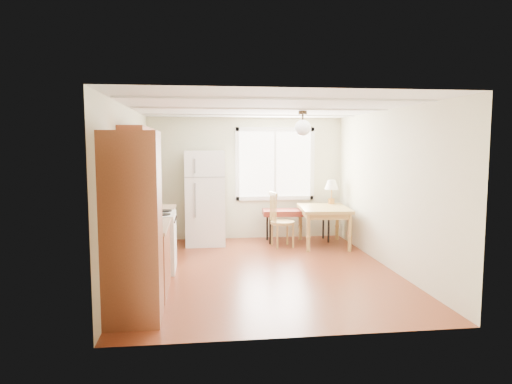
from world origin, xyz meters
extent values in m
cube|color=#5B2212|center=(0.00, 0.00, 0.00)|extent=(4.60, 5.60, 0.12)
cube|color=white|center=(0.00, 0.00, 2.50)|extent=(4.60, 5.60, 0.12)
cube|color=beige|center=(0.00, 2.50, 1.25)|extent=(4.60, 0.10, 2.50)
cube|color=beige|center=(0.00, -2.50, 1.25)|extent=(4.60, 0.10, 2.50)
cube|color=beige|center=(-2.00, 0.00, 1.25)|extent=(0.10, 5.60, 2.50)
cube|color=beige|center=(2.00, 0.00, 1.25)|extent=(0.10, 5.60, 2.50)
cube|color=brown|center=(-1.70, -1.85, 1.05)|extent=(0.60, 0.60, 2.10)
cube|color=brown|center=(-1.70, -0.85, 0.43)|extent=(0.60, 1.10, 0.86)
cube|color=tan|center=(-1.69, -0.85, 0.88)|extent=(0.62, 1.14, 0.04)
cube|color=white|center=(-1.68, 0.20, 0.45)|extent=(0.65, 0.76, 0.90)
cube|color=brown|center=(-1.70, 0.95, 0.43)|extent=(0.60, 0.60, 0.86)
cube|color=brown|center=(-1.83, -0.15, 1.85)|extent=(0.33, 1.60, 0.70)
cube|color=white|center=(0.60, 2.48, 1.55)|extent=(1.50, 0.02, 1.35)
cylinder|color=black|center=(0.70, 0.40, 2.46)|extent=(0.14, 0.14, 0.06)
cylinder|color=black|center=(0.70, 0.40, 2.36)|extent=(0.03, 0.03, 0.16)
sphere|color=white|center=(0.70, 0.40, 2.22)|extent=(0.26, 0.26, 0.26)
cube|color=white|center=(-0.86, 2.03, 0.92)|extent=(0.76, 0.76, 1.83)
cube|color=gray|center=(-0.86, 1.65, 1.35)|extent=(0.75, 0.02, 0.02)
cube|color=gray|center=(-1.05, 1.64, 1.10)|extent=(0.03, 0.03, 1.10)
cube|color=#5A1B15|center=(0.99, 2.03, 0.59)|extent=(1.44, 0.62, 0.11)
cylinder|color=black|center=(0.40, 1.83, 0.27)|extent=(0.04, 0.04, 0.54)
cylinder|color=black|center=(1.58, 1.83, 0.27)|extent=(0.04, 0.04, 0.54)
cylinder|color=black|center=(0.40, 2.23, 0.27)|extent=(0.04, 0.04, 0.54)
cylinder|color=black|center=(1.58, 2.23, 0.27)|extent=(0.04, 0.04, 0.54)
cube|color=olive|center=(1.41, 1.60, 0.72)|extent=(1.00, 1.27, 0.06)
cube|color=olive|center=(1.41, 1.60, 0.64)|extent=(0.89, 1.17, 0.10)
cylinder|color=olive|center=(0.99, 1.10, 0.35)|extent=(0.07, 0.07, 0.69)
cylinder|color=olive|center=(1.75, 1.04, 0.35)|extent=(0.07, 0.07, 0.69)
cylinder|color=olive|center=(1.08, 2.16, 0.35)|extent=(0.07, 0.07, 0.69)
cylinder|color=olive|center=(1.84, 2.10, 0.35)|extent=(0.07, 0.07, 0.69)
cylinder|color=olive|center=(0.60, 1.57, 0.47)|extent=(0.46, 0.46, 0.05)
cylinder|color=olive|center=(0.47, 1.39, 0.24)|extent=(0.04, 0.04, 0.47)
cylinder|color=olive|center=(0.78, 1.44, 0.24)|extent=(0.04, 0.04, 0.47)
cylinder|color=olive|center=(0.42, 1.70, 0.24)|extent=(0.04, 0.04, 0.47)
cylinder|color=olive|center=(0.73, 1.75, 0.24)|extent=(0.04, 0.04, 0.47)
cylinder|color=#C1843D|center=(1.69, 2.04, 0.81)|extent=(0.13, 0.13, 0.11)
cylinder|color=#C1843D|center=(1.69, 2.04, 0.96)|extent=(0.02, 0.02, 0.19)
cone|color=white|center=(1.69, 2.04, 1.14)|extent=(0.28, 0.28, 0.19)
cube|color=black|center=(-1.72, -1.08, 0.94)|extent=(0.18, 0.22, 0.08)
cube|color=black|center=(-1.72, -1.17, 1.12)|extent=(0.18, 0.06, 0.28)
cylinder|color=black|center=(-1.72, -1.03, 1.04)|extent=(0.14, 0.14, 0.12)
cylinder|color=red|center=(-1.79, -0.87, 1.00)|extent=(0.13, 0.13, 0.19)
sphere|color=red|center=(-1.79, -0.87, 1.12)|extent=(0.07, 0.07, 0.07)
camera|label=1|loc=(-0.97, -6.87, 1.96)|focal=32.00mm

